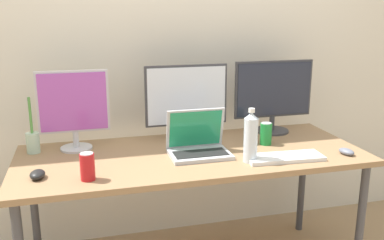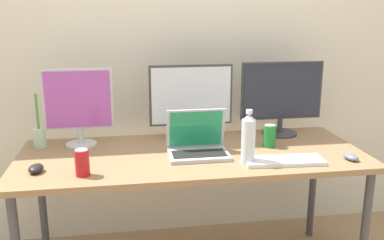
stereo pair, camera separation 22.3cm
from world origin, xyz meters
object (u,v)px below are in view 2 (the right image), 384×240
water_bottle (248,139)px  bamboo_vase (39,136)px  laptop_silver (198,144)px  soda_can_by_laptop (82,163)px  work_desk (192,163)px  monitor_right (282,96)px  mouse_by_keyboard (36,168)px  soda_can_near_keyboard (270,136)px  mouse_by_laptop (351,157)px  keyboard_main (284,161)px  monitor_left (79,105)px  monitor_center (191,100)px

water_bottle → bamboo_vase: (-1.06, 0.43, -0.06)m
laptop_silver → soda_can_by_laptop: size_ratio=2.47×
work_desk → monitor_right: monitor_right is taller
mouse_by_keyboard → soda_can_near_keyboard: soda_can_near_keyboard is taller
monitor_right → soda_can_by_laptop: monitor_right is taller
mouse_by_laptop → soda_can_near_keyboard: bearing=129.4°
mouse_by_keyboard → bamboo_vase: (-0.05, 0.38, 0.05)m
keyboard_main → mouse_by_laptop: 0.35m
work_desk → mouse_by_laptop: bearing=-17.1°
soda_can_near_keyboard → bamboo_vase: bearing=171.5°
work_desk → mouse_by_laptop: mouse_by_laptop is taller
monitor_left → mouse_by_keyboard: (-0.17, -0.38, -0.22)m
work_desk → monitor_center: size_ratio=3.79×
monitor_center → monitor_right: bearing=0.8°
monitor_right → keyboard_main: bearing=-107.9°
laptop_silver → soda_can_near_keyboard: size_ratio=2.47×
soda_can_by_laptop → bamboo_vase: 0.53m
monitor_right → keyboard_main: (-0.16, -0.48, -0.23)m
bamboo_vase → keyboard_main: bearing=-19.6°
monitor_right → laptop_silver: monitor_right is taller
water_bottle → soda_can_by_laptop: (-0.79, -0.03, -0.06)m
mouse_by_keyboard → water_bottle: (1.01, -0.04, 0.11)m
monitor_center → mouse_by_keyboard: (-0.80, -0.41, -0.21)m
monitor_center → monitor_right: size_ratio=0.97×
monitor_left → soda_can_by_laptop: monitor_left is taller
laptop_silver → mouse_by_keyboard: (-0.79, -0.13, -0.04)m
soda_can_near_keyboard → mouse_by_keyboard: bearing=-170.8°
bamboo_vase → soda_can_by_laptop: bearing=-59.6°
work_desk → monitor_left: size_ratio=4.23×
monitor_center → keyboard_main: bearing=-50.2°
monitor_center → mouse_by_laptop: bearing=-33.3°
water_bottle → soda_can_by_laptop: 0.79m
soda_can_by_laptop → water_bottle: bearing=2.2°
monitor_left → monitor_center: size_ratio=0.90×
monitor_center → mouse_by_laptop: (0.74, -0.49, -0.22)m
monitor_left → laptop_silver: bearing=-22.1°
work_desk → monitor_left: (-0.59, 0.22, 0.29)m
monitor_left → mouse_by_keyboard: 0.47m
laptop_silver → soda_can_by_laptop: 0.61m
monitor_right → water_bottle: (-0.34, -0.47, -0.11)m
work_desk → water_bottle: water_bottle is taller
soda_can_near_keyboard → soda_can_by_laptop: bearing=-164.7°
monitor_center → water_bottle: size_ratio=1.75×
monitor_left → soda_can_near_keyboard: bearing=-10.3°
work_desk → soda_can_near_keyboard: 0.46m
monitor_left → bamboo_vase: size_ratio=1.43×
soda_can_by_laptop → bamboo_vase: bamboo_vase is taller
water_bottle → monitor_left: bearing=153.0°
work_desk → soda_can_by_laptop: soda_can_by_laptop is taller
mouse_by_keyboard → soda_can_near_keyboard: bearing=14.4°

